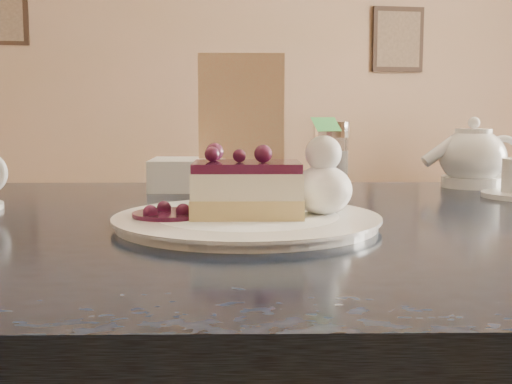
{
  "coord_description": "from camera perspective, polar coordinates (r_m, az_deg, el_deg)",
  "views": [
    {
      "loc": [
        -0.31,
        -0.4,
        0.96
      ],
      "look_at": [
        -0.2,
        0.29,
        0.88
      ],
      "focal_mm": 45.0,
      "sensor_mm": 36.0,
      "label": 1
    }
  ],
  "objects": [
    {
      "name": "napkin_stack",
      "position": [
        1.16,
        -6.0,
        1.59
      ],
      "size": [
        0.15,
        0.15,
        0.06
      ],
      "primitive_type": "cube",
      "rotation": [
        0.0,
        0.0,
        -0.14
      ],
      "color": "white",
      "rests_on": "main_table"
    },
    {
      "name": "dessert_plate",
      "position": [
        0.78,
        -0.82,
        -2.59
      ],
      "size": [
        0.32,
        0.32,
        0.01
      ],
      "primitive_type": "cylinder",
      "color": "white",
      "rests_on": "main_table"
    },
    {
      "name": "whipped_cream",
      "position": [
        0.79,
        5.98,
        0.2
      ],
      "size": [
        0.07,
        0.07,
        0.06
      ],
      "color": "white",
      "rests_on": "dessert_plate"
    },
    {
      "name": "main_table",
      "position": [
        0.85,
        -0.82,
        -8.11
      ],
      "size": [
        1.44,
        1.06,
        0.83
      ],
      "rotation": [
        0.0,
        0.0,
        -0.14
      ],
      "color": "#172134",
      "rests_on": "ground"
    },
    {
      "name": "sugar_shaker",
      "position": [
        1.17,
        6.68,
        3.31
      ],
      "size": [
        0.07,
        0.07,
        0.12
      ],
      "color": "white",
      "rests_on": "main_table"
    },
    {
      "name": "cheesecake_slice",
      "position": [
        0.78,
        -0.82,
        0.23
      ],
      "size": [
        0.14,
        0.11,
        0.07
      ],
      "rotation": [
        0.0,
        0.0,
        -0.14
      ],
      "color": "tan",
      "rests_on": "dessert_plate"
    },
    {
      "name": "menu_card",
      "position": [
        1.17,
        -1.31,
        6.27
      ],
      "size": [
        0.16,
        0.05,
        0.24
      ],
      "primitive_type": "cube",
      "rotation": [
        0.0,
        0.0,
        -0.14
      ],
      "color": "beige",
      "rests_on": "main_table"
    },
    {
      "name": "berry_sauce",
      "position": [
        0.78,
        -7.74,
        -2.0
      ],
      "size": [
        0.09,
        0.09,
        0.01
      ],
      "primitive_type": "cylinder",
      "color": "#3A0D26",
      "rests_on": "dessert_plate"
    },
    {
      "name": "tea_set",
      "position": [
        1.23,
        19.4,
        2.46
      ],
      "size": [
        0.19,
        0.28,
        0.12
      ],
      "color": "white",
      "rests_on": "main_table"
    }
  ]
}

